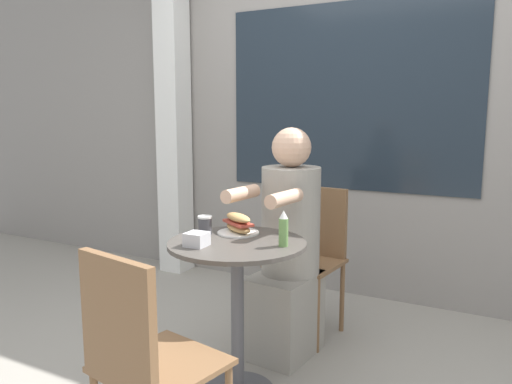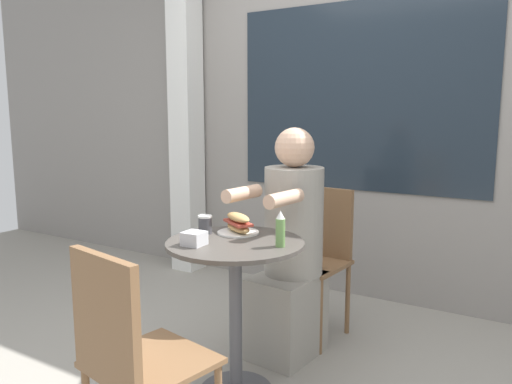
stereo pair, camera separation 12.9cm
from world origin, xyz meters
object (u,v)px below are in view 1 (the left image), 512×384
at_px(diner_chair, 313,246).
at_px(sandwich_on_plate, 238,225).
at_px(drink_cup, 205,225).
at_px(condiment_bottle, 283,229).
at_px(cafe_table, 237,285).
at_px(seated_diner, 287,256).
at_px(empty_chair_across, 140,353).

relative_size(diner_chair, sandwich_on_plate, 4.20).
bearing_deg(drink_cup, condiment_bottle, -3.58).
height_order(cafe_table, diner_chair, diner_chair).
height_order(sandwich_on_plate, drink_cup, sandwich_on_plate).
height_order(diner_chair, seated_diner, seated_diner).
bearing_deg(drink_cup, sandwich_on_plate, 31.93).
xyz_separation_m(seated_diner, condiment_bottle, (0.19, -0.47, 0.27)).
distance_m(diner_chair, seated_diner, 0.34).
bearing_deg(diner_chair, condiment_bottle, 108.09).
height_order(diner_chair, drink_cup, diner_chair).
relative_size(cafe_table, diner_chair, 0.85).
xyz_separation_m(cafe_table, diner_chair, (0.04, 0.83, -0.01)).
xyz_separation_m(seated_diner, drink_cup, (-0.23, -0.44, 0.24)).
xyz_separation_m(seated_diner, sandwich_on_plate, (-0.10, -0.36, 0.23)).
bearing_deg(condiment_bottle, empty_chair_across, -104.69).
relative_size(empty_chair_across, sandwich_on_plate, 4.20).
relative_size(empty_chair_across, drink_cup, 9.90).
relative_size(seated_diner, drink_cup, 14.06).
bearing_deg(seated_diner, sandwich_on_plate, 80.08).
distance_m(empty_chair_across, drink_cup, 0.83).
height_order(seated_diner, condiment_bottle, seated_diner).
relative_size(empty_chair_across, condiment_bottle, 5.49).
distance_m(sandwich_on_plate, condiment_bottle, 0.31).
height_order(drink_cup, condiment_bottle, condiment_bottle).
distance_m(diner_chair, sandwich_on_plate, 0.75).
bearing_deg(drink_cup, diner_chair, 72.51).
bearing_deg(sandwich_on_plate, empty_chair_across, -83.10).
relative_size(cafe_table, condiment_bottle, 4.66).
xyz_separation_m(cafe_table, condiment_bottle, (0.22, 0.02, 0.28)).
distance_m(diner_chair, drink_cup, 0.86).
bearing_deg(diner_chair, sandwich_on_plate, 86.61).
height_order(empty_chair_across, condiment_bottle, condiment_bottle).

